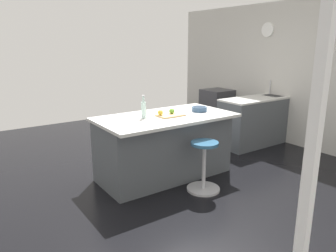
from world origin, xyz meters
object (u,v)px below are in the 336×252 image
(kitchen_island, at_px, (164,146))
(apple_green, at_px, (172,111))
(cutting_board, at_px, (170,115))
(stool_by_window, at_px, (204,168))
(water_bottle, at_px, (144,109))
(fruit_bowl, at_px, (199,109))
(apple_yellow, at_px, (161,113))
(oven_range, at_px, (217,108))

(kitchen_island, bearing_deg, apple_green, 150.19)
(kitchen_island, relative_size, cutting_board, 5.35)
(stool_by_window, height_order, apple_green, apple_green)
(kitchen_island, relative_size, water_bottle, 6.17)
(stool_by_window, bearing_deg, fruit_bowl, -124.40)
(kitchen_island, height_order, apple_green, apple_green)
(kitchen_island, height_order, cutting_board, cutting_board)
(kitchen_island, bearing_deg, apple_yellow, 26.09)
(apple_green, height_order, water_bottle, water_bottle)
(kitchen_island, height_order, stool_by_window, kitchen_island)
(oven_range, relative_size, kitchen_island, 0.45)
(oven_range, relative_size, apple_yellow, 11.90)
(water_bottle, height_order, fruit_bowl, water_bottle)
(apple_green, xyz_separation_m, apple_yellow, (0.18, -0.01, -0.00))
(cutting_board, height_order, fruit_bowl, fruit_bowl)
(apple_yellow, bearing_deg, apple_green, 176.58)
(apple_yellow, distance_m, water_bottle, 0.25)
(stool_by_window, bearing_deg, cutting_board, -79.07)
(cutting_board, distance_m, apple_green, 0.08)
(stool_by_window, relative_size, cutting_board, 1.86)
(oven_range, distance_m, apple_green, 3.09)
(oven_range, xyz_separation_m, apple_green, (2.51, 1.73, 0.53))
(stool_by_window, height_order, cutting_board, cutting_board)
(water_bottle, relative_size, fruit_bowl, 1.40)
(fruit_bowl, bearing_deg, oven_range, -139.06)
(oven_range, distance_m, kitchen_island, 3.09)
(kitchen_island, height_order, apple_yellow, apple_yellow)
(kitchen_island, bearing_deg, water_bottle, -1.99)
(cutting_board, bearing_deg, apple_yellow, -21.25)
(oven_range, xyz_separation_m, fruit_bowl, (2.02, 1.76, 0.52))
(kitchen_island, distance_m, apple_green, 0.52)
(kitchen_island, height_order, fruit_bowl, fruit_bowl)
(fruit_bowl, bearing_deg, water_bottle, -6.04)
(cutting_board, bearing_deg, water_bottle, -16.01)
(oven_range, height_order, apple_yellow, apple_yellow)
(cutting_board, bearing_deg, stool_by_window, 100.93)
(kitchen_island, xyz_separation_m, apple_green, (-0.09, 0.05, 0.51))
(oven_range, height_order, kitchen_island, kitchen_island)
(apple_yellow, bearing_deg, fruit_bowl, 176.50)
(oven_range, xyz_separation_m, water_bottle, (2.93, 1.66, 0.60))
(cutting_board, relative_size, apple_yellow, 4.91)
(oven_range, distance_m, water_bottle, 3.42)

